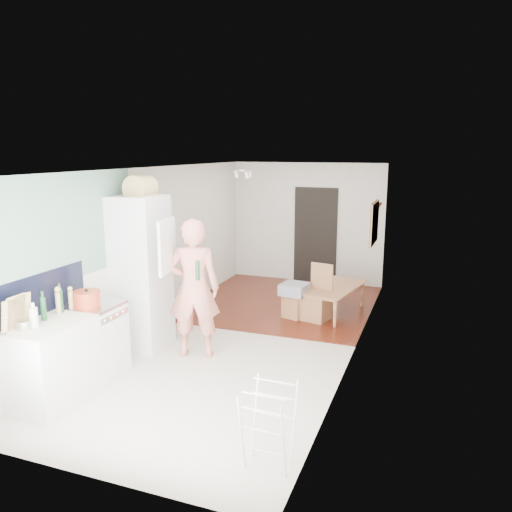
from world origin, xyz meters
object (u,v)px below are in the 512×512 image
Objects in this scene: person at (194,276)px; stool at (294,306)px; dining_table at (333,302)px; dining_chair at (316,293)px; drying_rack at (269,427)px.

stool is (0.85, 1.95, -0.91)m from person.
dining_table is 0.53m from dining_chair.
person is 2.90× the size of drying_rack.
person reaches higher than dining_table.
drying_rack reaches higher than dining_table.
dining_table reaches higher than stool.
stool is (-0.37, 0.00, -0.26)m from dining_chair.
dining_table is (1.42, 2.37, -0.91)m from person.
drying_rack is (0.89, -3.94, 0.18)m from stool.
dining_chair is 1.21× the size of drying_rack.
person reaches higher than stool.
person is 1.88× the size of dining_table.
dining_chair is at bearing 165.69° from dining_table.
stool is at bearing -167.36° from dining_chair.
person is 5.42× the size of stool.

